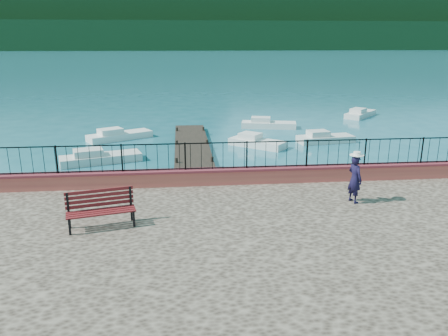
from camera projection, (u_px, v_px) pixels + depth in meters
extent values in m
plane|color=#19596B|center=(275.00, 261.00, 12.73)|extent=(2000.00, 2000.00, 0.00)
cube|color=#C25946|center=(255.00, 175.00, 15.85)|extent=(28.00, 0.46, 0.58)
cube|color=black|center=(255.00, 155.00, 15.63)|extent=(27.00, 0.05, 0.95)
cube|color=#2D231C|center=(193.00, 155.00, 23.96)|extent=(2.00, 16.00, 0.30)
cube|color=black|center=(182.00, 36.00, 296.64)|extent=(900.00, 60.00, 18.00)
cube|color=black|center=(181.00, 20.00, 350.27)|extent=(900.00, 120.00, 44.00)
ellipsoid|color=#142D23|center=(350.00, 45.00, 568.58)|extent=(448.00, 384.00, 180.00)
cube|color=black|center=(102.00, 220.00, 12.08)|extent=(1.93, 0.98, 0.46)
cube|color=maroon|center=(100.00, 199.00, 12.19)|extent=(1.82, 0.51, 0.57)
imported|color=black|center=(355.00, 179.00, 13.84)|extent=(0.53, 0.65, 1.55)
cylinder|color=white|center=(357.00, 154.00, 13.60)|extent=(0.44, 0.44, 0.12)
cube|color=silver|center=(101.00, 155.00, 22.94)|extent=(4.33, 2.47, 0.80)
cube|color=silver|center=(258.00, 140.00, 26.40)|extent=(3.48, 3.20, 0.80)
cube|color=silver|center=(326.00, 136.00, 27.48)|extent=(3.66, 1.77, 0.80)
cube|color=white|center=(120.00, 133.00, 28.35)|extent=(4.22, 3.20, 0.80)
cube|color=silver|center=(269.00, 122.00, 32.12)|extent=(4.14, 2.11, 0.80)
cube|color=silver|center=(361.00, 112.00, 36.73)|extent=(3.63, 3.74, 0.80)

